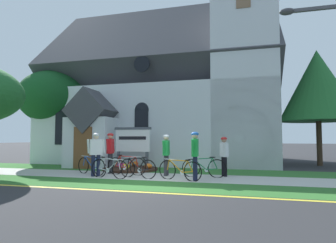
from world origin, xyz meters
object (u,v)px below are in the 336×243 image
Objects in this scene: bicycle_silver at (204,168)px; cyclist_in_green_jersey at (166,152)px; cyclist_in_white_jersey at (195,152)px; bicycle_green at (109,168)px; bicycle_red at (138,168)px; cyclist_in_yellow_jersey at (224,154)px; bicycle_orange at (126,166)px; cyclist_in_blue_jersey at (96,151)px; church_sign at (133,141)px; bicycle_black at (91,166)px; roadside_conifer at (317,85)px; yard_deciduous_tree at (53,98)px; cyclist_in_red_jersey at (110,149)px; bicycle_white at (180,170)px.

bicycle_silver is 1.66m from cyclist_in_green_jersey.
bicycle_green is at bearing -176.37° from cyclist_in_white_jersey.
cyclist_in_yellow_jersey is at bearing 21.41° from bicycle_red.
bicycle_orange is 1.01× the size of cyclist_in_blue_jersey.
bicycle_black is at bearing -116.07° from church_sign.
bicycle_silver is at bearing 1.79° from bicycle_orange.
bicycle_red is 11.50m from roadside_conifer.
bicycle_red is at bearing -13.06° from bicycle_black.
bicycle_silver is 0.27× the size of roadside_conifer.
cyclist_in_blue_jersey is at bearing -46.55° from bicycle_black.
yard_deciduous_tree is (-6.31, 2.31, 2.72)m from church_sign.
cyclist_in_yellow_jersey reaches higher than bicycle_red.
cyclist_in_green_jersey is at bearing 17.55° from cyclist_in_blue_jersey.
bicycle_red is at bearing -137.31° from cyclist_in_green_jersey.
bicycle_green is 1.57m from cyclist_in_red_jersey.
bicycle_green is at bearing -105.49° from bicycle_orange.
cyclist_in_yellow_jersey reaches higher than bicycle_white.
cyclist_in_white_jersey is 1.01× the size of cyclist_in_red_jersey.
cyclist_in_green_jersey is (3.21, 0.32, 0.61)m from bicycle_black.
bicycle_red is 1.05× the size of cyclist_in_yellow_jersey.
cyclist_in_white_jersey is at bearing -35.01° from cyclist_in_green_jersey.
church_sign is at bearing 104.30° from bicycle_orange.
bicycle_black and bicycle_white have the same top height.
cyclist_in_green_jersey reaches higher than bicycle_orange.
bicycle_white is 0.97× the size of cyclist_in_red_jersey.
bicycle_black is at bearing 170.07° from bicycle_white.
bicycle_green is 3.37m from cyclist_in_white_jersey.
cyclist_in_yellow_jersey is at bearing -18.90° from yard_deciduous_tree.
church_sign is 1.23× the size of cyclist_in_green_jersey.
bicycle_white is 0.98× the size of cyclist_in_blue_jersey.
church_sign is at bearing 78.86° from cyclist_in_blue_jersey.
bicycle_red reaches higher than bicycle_white.
roadside_conifer reaches higher than cyclist_in_red_jersey.
cyclist_in_green_jersey reaches higher than bicycle_silver.
cyclist_in_blue_jersey is at bearing -97.74° from cyclist_in_red_jersey.
cyclist_in_yellow_jersey is at bearing 3.05° from cyclist_in_red_jersey.
bicycle_green is at bearing -21.32° from cyclist_in_blue_jersey.
cyclist_in_yellow_jersey is (5.51, 0.73, 0.55)m from bicycle_black.
cyclist_in_white_jersey is 0.27× the size of roadside_conifer.
church_sign is at bearing 142.19° from cyclist_in_white_jersey.
bicycle_orange is 1.03× the size of bicycle_white.
cyclist_in_red_jersey is at bearing -103.20° from church_sign.
cyclist_in_blue_jersey reaches higher than cyclist_in_green_jersey.
cyclist_in_blue_jersey is 8.21m from yard_deciduous_tree.
bicycle_red is 0.98× the size of bicycle_white.
bicycle_white is 3.54m from cyclist_in_blue_jersey.
bicycle_red is 9.77m from yard_deciduous_tree.
bicycle_orange is at bearing 137.11° from bicycle_red.
cyclist_in_red_jersey is at bearing 164.43° from cyclist_in_white_jersey.
bicycle_silver is at bearing -2.57° from cyclist_in_red_jersey.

